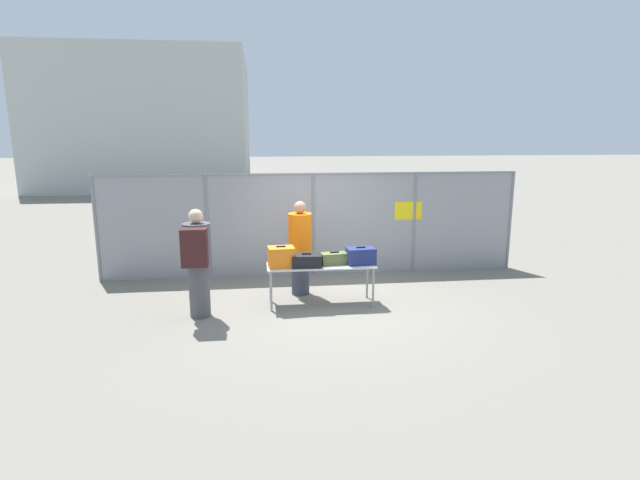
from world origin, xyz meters
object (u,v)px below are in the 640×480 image
suitcase_olive (334,258)px  traveler_hooded (197,259)px  suitcase_orange (281,257)px  inspection_table (321,268)px  security_worker_near (300,247)px  utility_trailer (351,241)px  suitcase_black (307,260)px  suitcase_navy (361,256)px

suitcase_olive → traveler_hooded: (-2.32, -0.42, 0.16)m
suitcase_orange → inspection_table: bearing=4.3°
security_worker_near → utility_trailer: bearing=-114.0°
suitcase_black → suitcase_navy: suitcase_navy is taller
security_worker_near → suitcase_navy: bearing=150.4°
suitcase_orange → suitcase_black: size_ratio=0.88×
traveler_hooded → security_worker_near: (1.76, 1.05, -0.08)m
traveler_hooded → inspection_table: bearing=17.9°
suitcase_olive → utility_trailer: size_ratio=0.12×
inspection_table → utility_trailer: (1.20, 3.53, -0.28)m
traveler_hooded → security_worker_near: size_ratio=1.02×
security_worker_near → inspection_table: bearing=120.0°
suitcase_olive → suitcase_navy: bearing=-5.2°
suitcase_black → traveler_hooded: bearing=-169.6°
suitcase_olive → utility_trailer: suitcase_olive is taller
suitcase_navy → suitcase_olive: bearing=174.8°
inspection_table → traveler_hooded: 2.15m
suitcase_navy → traveler_hooded: (-2.79, -0.38, 0.12)m
suitcase_olive → traveler_hooded: 2.36m
security_worker_near → suitcase_orange: bearing=64.2°
utility_trailer → traveler_hooded: bearing=-129.7°
inspection_table → traveler_hooded: bearing=-168.8°
suitcase_navy → utility_trailer: 3.63m
suitcase_orange → traveler_hooded: (-1.38, -0.36, 0.09)m
utility_trailer → suitcase_olive: bearing=-105.2°
suitcase_navy → traveler_hooded: size_ratio=0.29×
inspection_table → suitcase_orange: suitcase_orange is taller
suitcase_navy → utility_trailer: bearing=82.2°
inspection_table → suitcase_navy: bearing=-2.6°
suitcase_black → traveler_hooded: 1.85m
security_worker_near → traveler_hooded: bearing=34.4°
inspection_table → suitcase_black: size_ratio=3.60×
suitcase_orange → suitcase_olive: bearing=3.8°
suitcase_black → security_worker_near: size_ratio=0.30×
suitcase_olive → utility_trailer: (0.95, 3.52, -0.45)m
inspection_table → security_worker_near: (-0.32, 0.64, 0.25)m
suitcase_olive → traveler_hooded: bearing=-169.7°
suitcase_orange → suitcase_olive: (0.95, 0.06, -0.07)m
suitcase_orange → security_worker_near: size_ratio=0.26×
suitcase_navy → utility_trailer: (0.49, 3.56, -0.49)m
suitcase_navy → inspection_table: bearing=177.4°
inspection_table → suitcase_olive: suitcase_olive is taller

